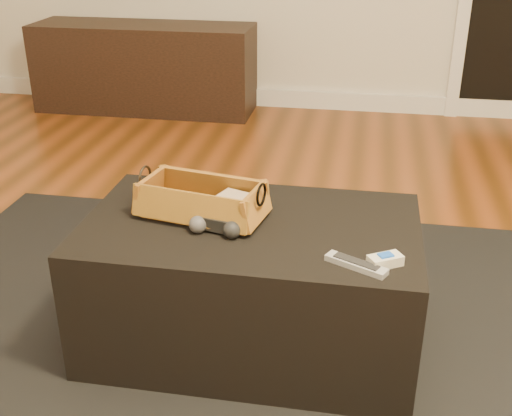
% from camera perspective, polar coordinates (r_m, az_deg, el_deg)
% --- Properties ---
extents(floor, '(5.00, 5.50, 0.01)m').
position_cam_1_polar(floor, '(2.10, 0.01, -12.66)').
color(floor, brown).
rests_on(floor, ground).
extents(baseboard, '(5.00, 0.04, 0.12)m').
position_cam_1_polar(baseboard, '(4.54, 6.12, 9.50)').
color(baseboard, white).
rests_on(baseboard, floor).
extents(media_cabinet, '(1.47, 0.45, 0.58)m').
position_cam_1_polar(media_cabinet, '(4.52, -9.84, 12.18)').
color(media_cabinet, black).
rests_on(media_cabinet, floor).
extents(area_rug, '(2.60, 2.00, 0.01)m').
position_cam_1_polar(area_rug, '(2.10, -0.70, -12.41)').
color(area_rug, black).
rests_on(area_rug, floor).
extents(ottoman, '(1.00, 0.60, 0.42)m').
position_cam_1_polar(ottoman, '(2.01, -0.46, -6.68)').
color(ottoman, black).
rests_on(ottoman, area_rug).
extents(tv_remote, '(0.21, 0.06, 0.02)m').
position_cam_1_polar(tv_remote, '(1.95, -5.50, -0.11)').
color(tv_remote, black).
rests_on(tv_remote, wicker_basket).
extents(cloth_bundle, '(0.13, 0.11, 0.06)m').
position_cam_1_polar(cloth_bundle, '(1.93, -1.73, 0.34)').
color(cloth_bundle, tan).
rests_on(cloth_bundle, wicker_basket).
extents(wicker_basket, '(0.42, 0.27, 0.14)m').
position_cam_1_polar(wicker_basket, '(1.94, -4.83, 0.54)').
color(wicker_basket, '#AB5F26').
rests_on(wicker_basket, ottoman).
extents(game_controller, '(0.16, 0.10, 0.05)m').
position_cam_1_polar(game_controller, '(1.84, -3.56, -1.55)').
color(game_controller, black).
rests_on(game_controller, ottoman).
extents(silver_remote, '(0.17, 0.11, 0.02)m').
position_cam_1_polar(silver_remote, '(1.70, 8.90, -4.96)').
color(silver_remote, '#ACAFB4').
rests_on(silver_remote, ottoman).
extents(cream_gadget, '(0.10, 0.08, 0.03)m').
position_cam_1_polar(cream_gadget, '(1.72, 11.41, -4.57)').
color(cream_gadget, beige).
rests_on(cream_gadget, ottoman).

